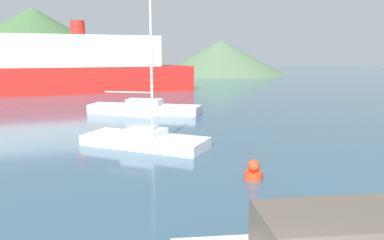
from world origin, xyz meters
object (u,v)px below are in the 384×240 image
(sailboat_inner, at_px, (145,107))
(buoy_marker, at_px, (254,171))
(sailboat_middle, at_px, (145,139))
(ferry_distant, at_px, (80,67))

(sailboat_inner, height_order, buoy_marker, sailboat_inner)
(sailboat_inner, distance_m, sailboat_middle, 9.99)
(ferry_distant, relative_size, buoy_marker, 36.81)
(ferry_distant, distance_m, buoy_marker, 33.80)
(sailboat_middle, relative_size, ferry_distant, 0.28)
(sailboat_middle, height_order, buoy_marker, sailboat_middle)
(ferry_distant, height_order, buoy_marker, ferry_distant)
(ferry_distant, bearing_deg, sailboat_inner, -79.56)
(sailboat_inner, bearing_deg, buoy_marker, -57.36)
(sailboat_middle, xyz_separation_m, buoy_marker, (3.64, -5.23, -0.06))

